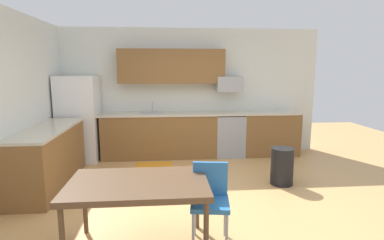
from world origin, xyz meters
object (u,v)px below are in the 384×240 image
object	(u,v)px
refrigerator	(79,119)
dining_table	(138,187)
microwave	(229,84)
chair_near_table	(210,196)
trash_bin	(282,166)
oven_range	(229,134)

from	to	relation	value
refrigerator	dining_table	size ratio (longest dim) A/B	1.22
refrigerator	microwave	size ratio (longest dim) A/B	3.17
chair_near_table	trash_bin	size ratio (longest dim) A/B	1.42
microwave	chair_near_table	bearing A→B (deg)	-104.69
refrigerator	oven_range	bearing A→B (deg)	1.48
chair_near_table	refrigerator	bearing A→B (deg)	124.26
trash_bin	dining_table	bearing A→B (deg)	-142.39
microwave	dining_table	bearing A→B (deg)	-115.02
oven_range	chair_near_table	bearing A→B (deg)	-105.12
oven_range	chair_near_table	distance (m)	3.43
refrigerator	oven_range	xyz separation A→B (m)	(3.09, 0.08, -0.40)
refrigerator	chair_near_table	bearing A→B (deg)	-55.74
chair_near_table	trash_bin	world-z (taller)	chair_near_table
trash_bin	oven_range	bearing A→B (deg)	106.05
dining_table	refrigerator	bearing A→B (deg)	113.44
chair_near_table	trash_bin	bearing A→B (deg)	47.76
oven_range	microwave	world-z (taller)	microwave
microwave	dining_table	size ratio (longest dim) A/B	0.39
dining_table	chair_near_table	size ratio (longest dim) A/B	1.65
oven_range	trash_bin	world-z (taller)	oven_range
oven_range	dining_table	distance (m)	3.80
microwave	dining_table	world-z (taller)	microwave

